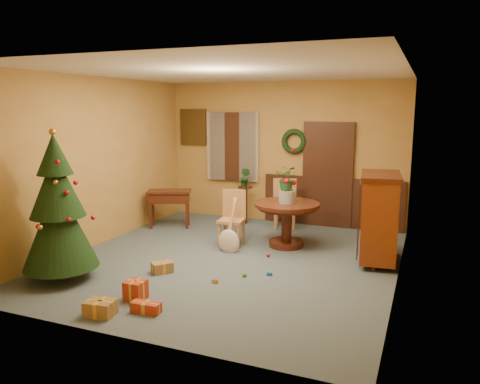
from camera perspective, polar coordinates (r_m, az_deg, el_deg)
The scene contains 21 objects.
room_envelope at distance 9.66m, azimuth 6.32°, elevation 2.71°, with size 5.50×5.50×5.50m.
dining_table at distance 8.09m, azimuth 5.71°, elevation -2.92°, with size 1.12×1.12×0.77m.
urn at distance 8.02m, azimuth 5.75°, elevation -0.57°, with size 0.29×0.29×0.21m, color slate.
centerpiece_plant at distance 7.97m, azimuth 5.80°, elevation 1.69°, with size 0.38×0.33×0.43m, color #1E4C23.
chair_near at distance 8.16m, azimuth -0.90°, elevation -2.92°, with size 0.46×0.46×0.96m.
chair_far at distance 9.26m, azimuth 5.49°, elevation -1.15°, with size 0.54×0.54×1.03m.
guitar at distance 7.76m, azimuth -1.39°, elevation -4.24°, with size 0.37×0.17×0.87m, color beige, non-canonical shape.
plant_stand at distance 9.65m, azimuth 0.63°, elevation -1.04°, with size 0.30×0.30×0.78m.
stand_plant at distance 9.56m, azimuth 0.63°, elevation 1.82°, with size 0.21×0.17×0.39m, color #19471E.
christmas_tree at distance 6.88m, azimuth -21.31°, elevation -2.02°, with size 1.02×1.02×2.11m.
writing_desk at distance 9.44m, azimuth -8.62°, elevation -0.90°, with size 0.94×0.72×0.75m.
sideboard at distance 7.48m, azimuth 16.58°, elevation -2.77°, with size 0.70×1.15×1.39m.
gift_a at distance 5.82m, azimuth -16.67°, elevation -13.39°, with size 0.36×0.28×0.18m.
gift_b at distance 6.15m, azimuth -12.61°, elevation -11.57°, with size 0.24×0.24×0.24m.
gift_c at distance 7.01m, azimuth -9.47°, elevation -9.05°, with size 0.34×0.35×0.16m.
gift_d at distance 5.78m, azimuth -11.39°, elevation -13.62°, with size 0.36×0.17×0.13m.
toy_a at distance 6.83m, azimuth 3.61°, elevation -9.93°, with size 0.08×0.05×0.05m, color #265FA7.
toy_b at distance 6.76m, azimuth 0.55°, elevation -10.08°, with size 0.06×0.06×0.06m, color #2C8C26.
toy_c at distance 6.18m, azimuth -12.68°, elevation -12.41°, with size 0.08×0.05×0.05m, color gold.
toy_d at distance 7.61m, azimuth 3.46°, elevation -7.72°, with size 0.06×0.06×0.06m, color red.
toy_e at distance 6.55m, azimuth -3.05°, elevation -10.83°, with size 0.08×0.05×0.05m, color orange.
Camera 1 is at (2.80, -6.51, 2.39)m, focal length 35.00 mm.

